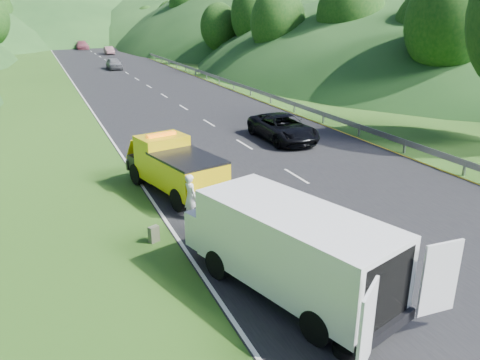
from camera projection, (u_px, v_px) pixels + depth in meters
name	position (u px, v px, depth m)	size (l,w,h in m)	color
ground	(280.00, 220.00, 17.29)	(320.00, 320.00, 0.00)	#38661E
road_surface	(137.00, 79.00, 52.91)	(14.00, 200.00, 0.02)	black
guardrail	(170.00, 65.00, 66.42)	(0.06, 140.00, 1.52)	gray
tree_line_right	(232.00, 57.00, 77.64)	(14.00, 140.00, 14.00)	#2D5318
hills_backdrop	(81.00, 37.00, 135.89)	(201.00, 288.60, 44.00)	#2D5B23
tow_truck	(174.00, 166.00, 19.66)	(3.21, 5.82, 2.37)	black
white_van	(289.00, 246.00, 12.45)	(4.90, 7.56, 2.49)	black
woman	(191.00, 219.00, 17.41)	(0.63, 0.46, 1.74)	silver
child	(212.00, 240.00, 15.84)	(0.45, 0.35, 0.93)	tan
worker	(340.00, 289.00, 13.04)	(1.10, 0.63, 1.70)	black
suitcase	(154.00, 234.00, 15.59)	(0.35, 0.19, 0.56)	#5F6249
spare_tire	(347.00, 353.00, 10.60)	(0.69, 0.69, 0.20)	black
passing_suv	(282.00, 140.00, 27.94)	(2.52, 5.46, 1.52)	black
dist_car_a	(115.00, 69.00, 61.73)	(1.74, 4.34, 1.48)	#56575C
dist_car_b	(109.00, 54.00, 83.01)	(1.41, 4.04, 1.33)	#744D54
dist_car_c	(83.00, 49.00, 93.57)	(2.22, 5.47, 1.59)	#984C59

